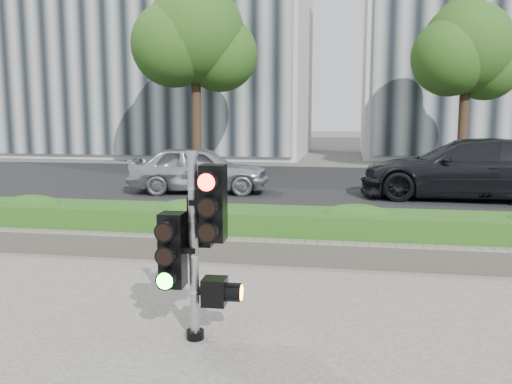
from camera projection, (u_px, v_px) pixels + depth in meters
ground at (225, 308)px, 6.27m from camera, size 120.00×120.00×0.00m
road at (302, 189)px, 16.01m from camera, size 60.00×13.00×0.02m
curb at (267, 241)px, 9.33m from camera, size 60.00×0.25×0.12m
stone_wall at (254, 251)px, 8.09m from camera, size 12.00×0.32×0.34m
hedge at (261, 230)px, 8.70m from camera, size 12.00×1.00×0.68m
building_left at (158, 14)px, 29.12m from camera, size 16.00×9.00×15.00m
tree_left at (195, 38)px, 20.49m from camera, size 4.61×4.03×7.34m
tree_right at (466, 51)px, 19.84m from camera, size 4.10×3.58×6.53m
traffic_signal at (197, 237)px, 5.23m from camera, size 0.64×0.47×1.86m
car_silver at (199, 169)px, 15.14m from camera, size 4.05×2.08×1.32m
car_dark at (466, 169)px, 14.04m from camera, size 5.52×2.52×1.57m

